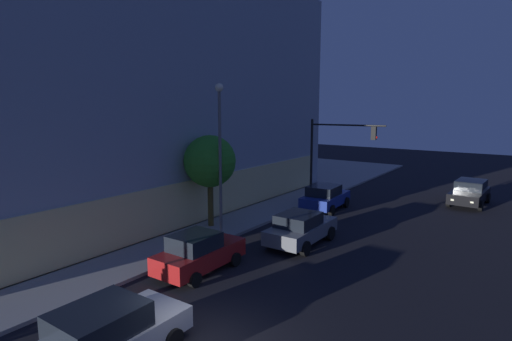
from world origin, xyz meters
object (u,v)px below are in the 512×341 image
at_px(sidewalk_tree, 210,162).
at_px(street_lamp_sidewalk, 220,141).
at_px(modern_building, 72,79).
at_px(car_silver, 107,334).
at_px(traffic_light_far_corner, 335,145).
at_px(car_blue, 325,197).
at_px(car_red, 199,253).
at_px(car_black, 470,192).
at_px(car_grey, 301,228).

bearing_deg(sidewalk_tree, street_lamp_sidewalk, -116.03).
xyz_separation_m(modern_building, car_silver, (-11.73, -20.74, -8.18)).
bearing_deg(sidewalk_tree, traffic_light_far_corner, -17.21).
bearing_deg(modern_building, car_blue, -69.78).
xyz_separation_m(modern_building, street_lamp_sidewalk, (-1.50, -16.07, -3.90)).
xyz_separation_m(modern_building, car_red, (-5.81, -18.50, -8.20)).
bearing_deg(car_black, car_red, 159.20).
bearing_deg(car_grey, sidewalk_tree, 95.75).
bearing_deg(car_silver, car_grey, 2.12).
height_order(traffic_light_far_corner, street_lamp_sidewalk, street_lamp_sidewalk).
height_order(traffic_light_far_corner, car_silver, traffic_light_far_corner).
distance_m(traffic_light_far_corner, sidewalk_tree, 10.35).
distance_m(sidewalk_tree, car_black, 18.87).
distance_m(street_lamp_sidewalk, car_silver, 12.03).
height_order(sidewalk_tree, car_red, sidewalk_tree).
distance_m(sidewalk_tree, car_blue, 8.88).
bearing_deg(car_blue, traffic_light_far_corner, 10.79).
relative_size(street_lamp_sidewalk, sidewalk_tree, 1.53).
xyz_separation_m(car_red, car_black, (19.81, -7.52, 0.05)).
distance_m(car_silver, car_red, 6.33).
bearing_deg(traffic_light_far_corner, sidewalk_tree, 162.79).
relative_size(modern_building, traffic_light_far_corner, 5.10).
distance_m(sidewalk_tree, car_red, 6.89).
relative_size(modern_building, car_black, 6.13).
xyz_separation_m(modern_building, traffic_light_far_corner, (9.02, -17.83, -4.88)).
xyz_separation_m(modern_building, car_black, (14.00, -26.02, -8.15)).
height_order(traffic_light_far_corner, sidewalk_tree, traffic_light_far_corner).
xyz_separation_m(car_red, car_grey, (5.50, -1.82, 0.01)).
relative_size(traffic_light_far_corner, car_grey, 1.29).
height_order(street_lamp_sidewalk, car_grey, street_lamp_sidewalk).
bearing_deg(car_black, modern_building, 118.27).
bearing_deg(street_lamp_sidewalk, car_grey, -74.29).
bearing_deg(street_lamp_sidewalk, car_red, -150.62).
bearing_deg(modern_building, sidewalk_tree, -93.35).
bearing_deg(car_blue, car_red, -178.94).
bearing_deg(car_black, car_blue, 133.14).
bearing_deg(traffic_light_far_corner, street_lamp_sidewalk, 170.51).
bearing_deg(street_lamp_sidewalk, traffic_light_far_corner, -9.49).
bearing_deg(car_silver, traffic_light_far_corner, 7.98).
bearing_deg(car_grey, car_silver, -177.88).
height_order(car_red, car_grey, car_red).
bearing_deg(traffic_light_far_corner, modern_building, 116.82).
height_order(car_silver, car_black, car_black).
height_order(modern_building, traffic_light_far_corner, modern_building).
height_order(street_lamp_sidewalk, car_blue, street_lamp_sidewalk).
height_order(car_blue, car_black, car_black).
xyz_separation_m(car_silver, car_blue, (18.46, 2.47, 0.02)).
xyz_separation_m(street_lamp_sidewalk, car_red, (-4.31, -2.43, -4.30)).
relative_size(modern_building, car_grey, 6.60).
bearing_deg(car_red, car_silver, -159.25).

